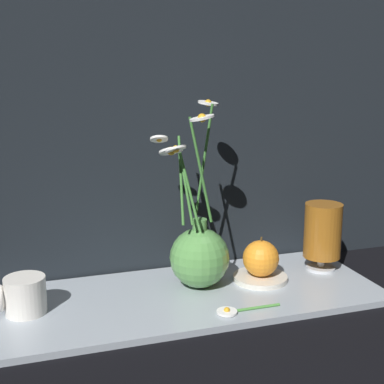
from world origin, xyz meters
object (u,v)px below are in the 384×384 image
yellow_mug (24,295)px  orange_fruit (261,258)px  vase_with_flowers (199,253)px  tea_glass (323,232)px

yellow_mug → orange_fruit: (0.45, 0.01, 0.01)m
orange_fruit → vase_with_flowers: bearing=175.4°
vase_with_flowers → orange_fruit: size_ratio=4.45×
tea_glass → vase_with_flowers: bearing=-178.7°
tea_glass → orange_fruit: tea_glass is taller
yellow_mug → orange_fruit: orange_fruit is taller
vase_with_flowers → yellow_mug: (-0.32, -0.02, -0.04)m
vase_with_flowers → yellow_mug: size_ratio=4.43×
tea_glass → orange_fruit: bearing=-173.7°
vase_with_flowers → tea_glass: size_ratio=2.51×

